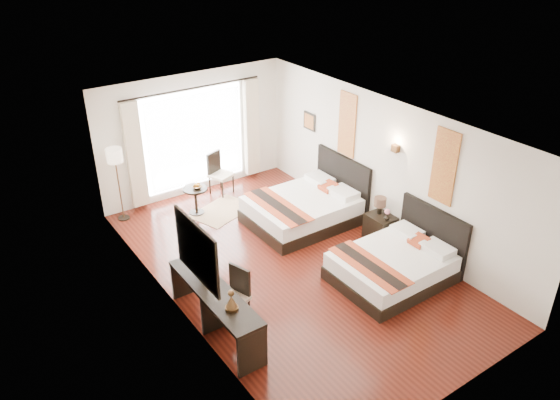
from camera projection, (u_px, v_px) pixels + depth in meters
floor at (290, 265)px, 10.18m from camera, size 4.50×7.50×0.01m
ceiling at (292, 123)px, 8.87m from camera, size 4.50×7.50×0.02m
wall_headboard at (384, 168)px, 10.65m from camera, size 0.01×7.50×2.80m
wall_desk at (173, 237)px, 8.39m from camera, size 0.01×7.50×2.80m
wall_window at (194, 134)px, 12.24m from camera, size 4.50×0.01×2.80m
wall_entry at (466, 313)px, 6.80m from camera, size 4.50×0.01×2.80m
window_glass at (195, 139)px, 12.28m from camera, size 2.40×0.02×2.20m
sheer_curtain at (196, 140)px, 12.23m from camera, size 2.30×0.02×2.10m
drape_left at (135, 155)px, 11.49m from camera, size 0.35×0.14×2.35m
drape_right at (252, 128)px, 12.94m from camera, size 0.35×0.14×2.35m
art_panel_near at (444, 167)px, 9.36m from camera, size 0.03×0.50×1.35m
art_panel_far at (347, 125)px, 11.21m from camera, size 0.03×0.50×1.35m
wall_sconce at (395, 148)px, 10.17m from camera, size 0.10×0.14×0.14m
mirror_frame at (197, 251)px, 7.77m from camera, size 0.04×1.25×0.95m
mirror_glass at (198, 251)px, 7.79m from camera, size 0.01×1.12×0.82m
bed_near at (396, 264)px, 9.67m from camera, size 2.03×1.58×1.14m
bed_far at (305, 208)px, 11.46m from camera, size 2.21×1.73×1.25m
nightstand at (380, 227)px, 10.85m from camera, size 0.45×0.55×0.53m
table_lamp at (380, 203)px, 10.71m from camera, size 0.24×0.24×0.38m
vase at (387, 218)px, 10.57m from camera, size 0.13×0.13×0.13m
console_desk at (215, 310)px, 8.44m from camera, size 0.50×2.20×0.76m
television at (198, 261)px, 8.57m from camera, size 0.36×0.75×0.44m
bronze_figurine at (231, 301)px, 7.80m from camera, size 0.21×0.21×0.29m
desk_chair at (234, 306)px, 8.66m from camera, size 0.55×0.55×0.94m
floor_lamp at (115, 160)px, 11.05m from camera, size 0.33×0.33×1.62m
side_table at (196, 201)px, 11.77m from camera, size 0.53×0.53×0.61m
fruit_bowl at (197, 187)px, 11.60m from camera, size 0.22×0.22×0.05m
window_chair at (221, 181)px, 12.64m from camera, size 0.59×0.59×0.98m
jute_rug at (222, 211)px, 11.99m from camera, size 1.53×1.27×0.01m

